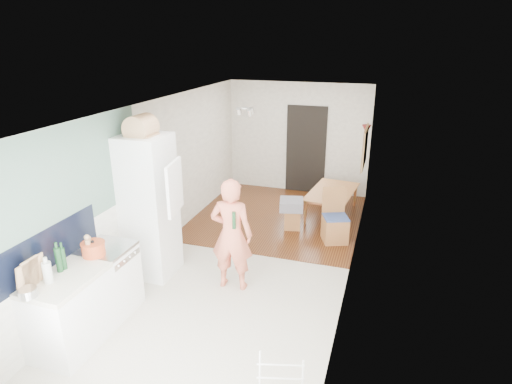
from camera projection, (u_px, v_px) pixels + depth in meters
The scene contains 31 objects.
room_shell at pixel (248, 188), 6.54m from camera, with size 3.20×7.00×2.50m, color white, non-canonical shape.
floor at pixel (249, 260), 6.97m from camera, with size 3.20×7.00×0.01m, color beige.
wood_floor_overlay at pixel (278, 217), 8.62m from camera, with size 3.20×3.30×0.01m, color brown.
sage_wall_panel at pixel (64, 180), 5.00m from camera, with size 0.02×3.00×1.30m, color slate.
tile_splashback at pixel (39, 255), 4.75m from camera, with size 0.02×1.90×0.50m, color black.
doorway_recess at pixel (306, 150), 9.68m from camera, with size 0.90×0.04×2.00m, color black.
base_cabinet at pixel (70, 314), 4.91m from camera, with size 0.60×0.90×0.86m, color white.
worktop at pixel (64, 279), 4.76m from camera, with size 0.62×0.92×0.06m, color beige.
range_cooker at pixel (110, 280), 5.58m from camera, with size 0.60×0.60×0.88m, color white.
cooker_top at pixel (106, 248), 5.42m from camera, with size 0.60×0.60×0.04m, color #B3B3B5.
fridge_housing at pixel (149, 207), 6.27m from camera, with size 0.66×0.66×2.15m, color white.
fridge_door at pixel (175, 187), 5.66m from camera, with size 0.56×0.04×0.70m, color white.
fridge_interior at pixel (166, 178), 6.01m from camera, with size 0.02×0.52×0.66m, color white.
pinboard at pixel (365, 147), 7.68m from camera, with size 0.03×0.90×0.70m, color tan.
pinboard_frame at pixel (364, 147), 7.69m from camera, with size 0.01×0.94×0.74m, color #B06238.
wall_sconce at pixel (366, 129), 8.21m from camera, with size 0.18×0.18×0.16m, color maroon.
person at pixel (231, 225), 5.92m from camera, with size 0.71×0.47×1.95m, color #E57155.
dining_table at pixel (333, 205), 8.63m from camera, with size 1.25×0.70×0.44m, color #B06238.
dining_chair at pixel (336, 216), 7.43m from camera, with size 0.41×0.41×0.97m, color #B06238, non-canonical shape.
stool at pixel (292, 219), 8.04m from camera, with size 0.30×0.30×0.39m, color #B06238, non-canonical shape.
grey_drape at pixel (291, 205), 7.95m from camera, with size 0.43×0.43×0.19m, color gray.
bread_bin at pixel (141, 128), 5.84m from camera, with size 0.39×0.37×0.21m, color tan, non-canonical shape.
red_casserole at pixel (93, 249), 5.19m from camera, with size 0.29×0.29×0.17m, color #CA4B24.
steel_pan at pixel (28, 293), 4.37m from camera, with size 0.19×0.19×0.09m, color #B3B3B5.
held_bottle at pixel (234, 220), 5.73m from camera, with size 0.05×0.05×0.24m, color #163D1E.
bottle_a at pixel (58, 260), 4.81m from camera, with size 0.07×0.07×0.29m, color #163D1E.
bottle_b at pixel (63, 258), 4.87m from camera, with size 0.06×0.06×0.27m, color #163D1E.
bottle_c at pixel (47, 272), 4.60m from camera, with size 0.10×0.10×0.24m, color silver.
pepper_mill_front at pixel (88, 248), 5.14m from camera, with size 0.06×0.06×0.23m, color tan.
pepper_mill_back at pixel (90, 247), 5.20m from camera, with size 0.05×0.05×0.20m, color tan.
chopping_boards at pixel (30, 274), 4.48m from camera, with size 0.04×0.26×0.35m, color tan, non-canonical shape.
Camera 1 is at (2.00, -5.83, 3.44)m, focal length 30.00 mm.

